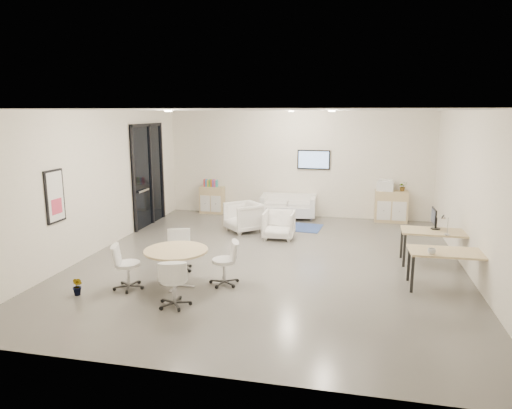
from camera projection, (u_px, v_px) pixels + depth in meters
The scene contains 21 objects.
room_shell at pixel (270, 188), 9.57m from camera, with size 9.60×10.60×4.80m.
glass_door at pixel (148, 172), 12.81m from camera, with size 0.09×1.90×2.85m.
artwork at pixel (55, 197), 8.87m from camera, with size 0.05×0.54×1.04m.
wall_tv at pixel (314, 160), 13.71m from camera, with size 0.98×0.06×0.58m.
ceiling_spots at pixel (269, 111), 10.09m from camera, with size 3.14×4.14×0.03m.
sideboard_left at pixel (212, 200), 14.45m from camera, with size 0.75×0.39×0.85m.
sideboard_right at pixel (391, 206), 13.28m from camera, with size 0.92×0.45×0.92m.
books at pixel (211, 183), 14.36m from camera, with size 0.44×0.14×0.22m.
printer at pixel (386, 185), 13.20m from camera, with size 0.52×0.46×0.33m.
loveseat at pixel (288, 207), 13.77m from camera, with size 1.67×0.90×0.61m.
blue_rug at pixel (294, 227), 12.75m from camera, with size 1.51×1.01×0.01m, color navy.
armchair_left at pixel (244, 216), 12.23m from camera, with size 0.84×0.78×0.86m, color white.
armchair_right at pixel (279, 223), 11.54m from camera, with size 0.76×0.71×0.78m, color white.
desk_rear at pixel (436, 234), 9.51m from camera, with size 1.42×0.74×0.73m.
desk_front at pixel (449, 255), 8.17m from camera, with size 1.39×0.73×0.72m.
monitor at pixel (434, 218), 9.60m from camera, with size 0.20×0.50×0.44m.
round_table at pixel (176, 254), 8.30m from camera, with size 1.16×1.16×0.71m.
meeting_chairs at pixel (177, 265), 8.35m from camera, with size 2.39×2.39×0.82m.
plant_cabinet at pixel (403, 187), 13.13m from camera, with size 0.24×0.27×0.21m, color #3F7F3F.
plant_floor at pixel (78, 291), 7.99m from camera, with size 0.18×0.33×0.15m, color #3F7F3F.
cup at pixel (432, 251), 7.97m from camera, with size 0.13×0.10×0.13m, color white.
Camera 1 is at (1.71, -9.29, 3.16)m, focal length 32.00 mm.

